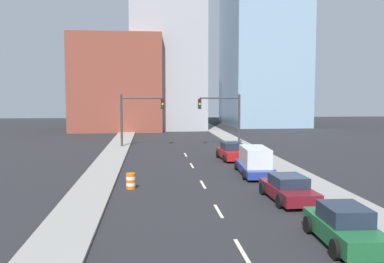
% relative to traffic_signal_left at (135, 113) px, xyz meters
% --- Properties ---
extents(sidewalk_left, '(2.43, 93.08, 0.16)m').
position_rel_traffic_signal_left_xyz_m(sidewalk_left, '(-1.80, 6.94, -3.66)').
color(sidewalk_left, gray).
rests_on(sidewalk_left, ground).
extents(sidewalk_right, '(2.43, 93.08, 0.16)m').
position_rel_traffic_signal_left_xyz_m(sidewalk_right, '(11.71, 6.94, -3.66)').
color(sidewalk_right, gray).
rests_on(sidewalk_right, ground).
extents(lane_stripe_at_8m, '(0.16, 2.40, 0.01)m').
position_rel_traffic_signal_left_xyz_m(lane_stripe_at_8m, '(4.95, -31.17, -3.74)').
color(lane_stripe_at_8m, beige).
rests_on(lane_stripe_at_8m, ground).
extents(lane_stripe_at_14m, '(0.16, 2.40, 0.01)m').
position_rel_traffic_signal_left_xyz_m(lane_stripe_at_14m, '(4.95, -25.85, -3.74)').
color(lane_stripe_at_14m, beige).
rests_on(lane_stripe_at_14m, ground).
extents(lane_stripe_at_20m, '(0.16, 2.40, 0.01)m').
position_rel_traffic_signal_left_xyz_m(lane_stripe_at_20m, '(4.95, -19.62, -3.74)').
color(lane_stripe_at_20m, beige).
rests_on(lane_stripe_at_20m, ground).
extents(lane_stripe_at_27m, '(0.16, 2.40, 0.01)m').
position_rel_traffic_signal_left_xyz_m(lane_stripe_at_27m, '(4.95, -12.35, -3.74)').
color(lane_stripe_at_27m, beige).
rests_on(lane_stripe_at_27m, ground).
extents(lane_stripe_at_33m, '(0.16, 2.40, 0.01)m').
position_rel_traffic_signal_left_xyz_m(lane_stripe_at_33m, '(4.95, -6.18, -3.74)').
color(lane_stripe_at_33m, beige).
rests_on(lane_stripe_at_33m, ground).
extents(building_brick_left, '(14.00, 16.00, 14.88)m').
position_rel_traffic_signal_left_xyz_m(building_brick_left, '(-3.54, 25.42, 3.70)').
color(building_brick_left, brown).
rests_on(building_brick_left, ground).
extents(building_office_center, '(12.00, 20.00, 31.20)m').
position_rel_traffic_signal_left_xyz_m(building_office_center, '(4.57, 29.42, 11.86)').
color(building_office_center, '#A8A8AD').
rests_on(building_office_center, ground).
extents(building_glass_right, '(13.00, 20.00, 36.79)m').
position_rel_traffic_signal_left_xyz_m(building_glass_right, '(22.61, 33.42, 14.65)').
color(building_glass_right, '#8CADC6').
rests_on(building_glass_right, ground).
extents(traffic_signal_left, '(4.66, 0.35, 5.70)m').
position_rel_traffic_signal_left_xyz_m(traffic_signal_left, '(0.00, 0.00, 0.00)').
color(traffic_signal_left, '#38383D').
rests_on(traffic_signal_left, ground).
extents(traffic_signal_right, '(4.66, 0.35, 5.70)m').
position_rel_traffic_signal_left_xyz_m(traffic_signal_right, '(9.97, 0.00, 0.00)').
color(traffic_signal_right, '#38383D').
rests_on(traffic_signal_right, ground).
extents(traffic_barrel, '(0.56, 0.56, 0.95)m').
position_rel_traffic_signal_left_xyz_m(traffic_barrel, '(0.46, -20.42, -3.27)').
color(traffic_barrel, orange).
rests_on(traffic_barrel, ground).
extents(sedan_green, '(2.13, 4.59, 1.51)m').
position_rel_traffic_signal_left_xyz_m(sedan_green, '(8.93, -30.95, -3.05)').
color(sedan_green, '#1E6033').
rests_on(sedan_green, ground).
extents(sedan_maroon, '(2.26, 4.81, 1.36)m').
position_rel_traffic_signal_left_xyz_m(sedan_maroon, '(9.01, -24.13, -3.11)').
color(sedan_maroon, maroon).
rests_on(sedan_maroon, ground).
extents(box_truck_blue, '(2.45, 6.07, 1.98)m').
position_rel_traffic_signal_left_xyz_m(box_truck_blue, '(8.98, -16.76, -2.80)').
color(box_truck_blue, navy).
rests_on(box_truck_blue, ground).
extents(sedan_red, '(2.21, 4.48, 1.52)m').
position_rel_traffic_signal_left_xyz_m(sedan_red, '(8.67, -9.58, -3.05)').
color(sedan_red, red).
rests_on(sedan_red, ground).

